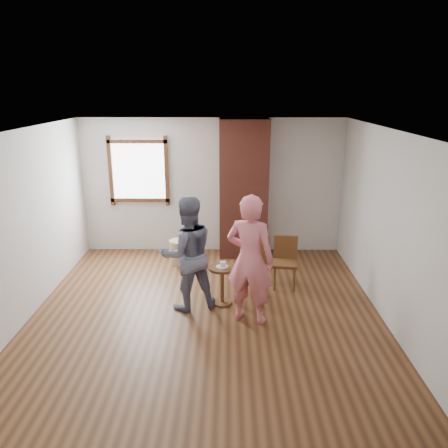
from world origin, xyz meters
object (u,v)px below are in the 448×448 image
Objects in this scene: dining_chair_right at (285,259)px; dining_chair_left at (253,264)px; stoneware_crock at (179,252)px; person_pink at (250,260)px; side_table at (222,279)px; man at (188,254)px.

dining_chair_left is at bearing -135.32° from dining_chair_right.
stoneware_crock is at bearing 160.70° from dining_chair_right.
stoneware_crock is 2.48m from person_pink.
dining_chair_right reaches higher than stoneware_crock.
person_pink is at bearing -51.28° from side_table.
dining_chair_left is 1.65× the size of side_table.
side_table is 0.67m from man.
man is 0.93× the size of person_pink.
side_table is (-0.46, -0.23, -0.15)m from dining_chair_left.
side_table is at bearing 171.87° from man.
side_table is (-1.02, -0.66, -0.06)m from dining_chair_right.
side_table reaches higher than stoneware_crock.
dining_chair_right is 0.49× the size of man.
side_table is 0.79m from person_pink.
man is at bearing -2.50° from person_pink.
man is (0.32, -1.69, 0.62)m from stoneware_crock.
side_table is at bearing -30.91° from person_pink.
stoneware_crock is 0.46× the size of dining_chair_left.
side_table is 0.36× the size of man.
dining_chair_left is at bearing 179.32° from man.
person_pink is (-0.08, -0.71, 0.35)m from dining_chair_left.
dining_chair_right is (1.84, -0.92, 0.24)m from stoneware_crock.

